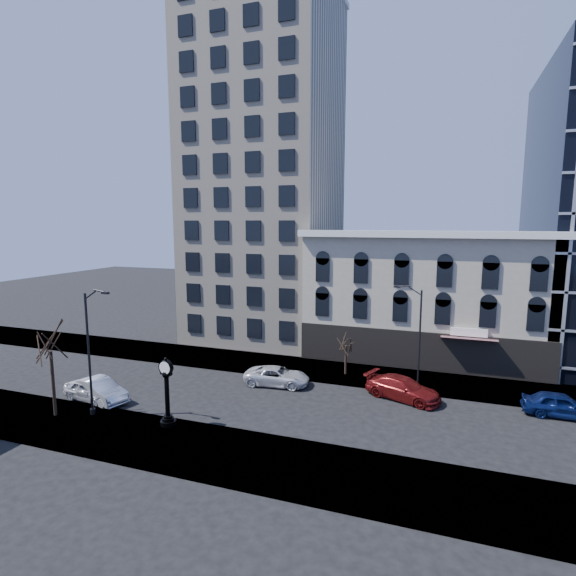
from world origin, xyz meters
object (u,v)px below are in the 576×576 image
at_px(street_lamp_near, 93,319).
at_px(car_near_b, 100,390).
at_px(car_near_a, 90,390).
at_px(street_clock, 167,394).

xyz_separation_m(street_lamp_near, car_near_b, (-2.07, 2.35, -6.04)).
bearing_deg(car_near_a, street_clock, -94.70).
relative_size(car_near_a, car_near_b, 0.87).
bearing_deg(street_lamp_near, car_near_a, 148.43).
relative_size(street_lamp_near, car_near_a, 2.03).
bearing_deg(street_lamp_near, car_near_b, 138.32).
height_order(street_clock, car_near_a, street_clock).
distance_m(street_lamp_near, car_near_a, 7.13).
distance_m(car_near_a, car_near_b, 0.80).
xyz_separation_m(street_lamp_near, car_near_a, (-2.86, 2.28, -6.12)).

